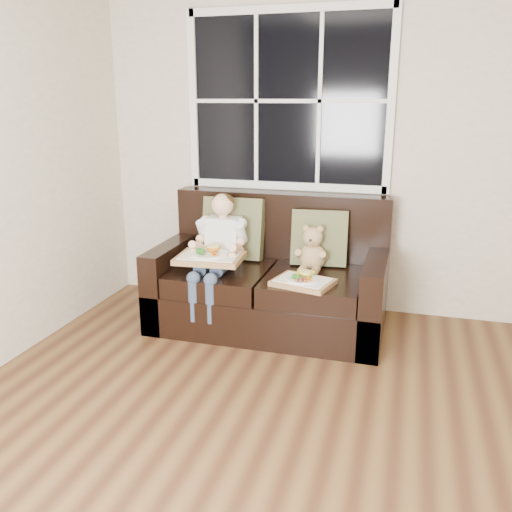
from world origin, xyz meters
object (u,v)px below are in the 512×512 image
(child, at_px, (219,243))
(tray_left, at_px, (210,256))
(teddy_bear, at_px, (312,251))
(loveseat, at_px, (271,284))
(tray_right, at_px, (303,281))

(child, height_order, tray_left, child)
(child, xyz_separation_m, teddy_bear, (0.68, 0.13, -0.05))
(loveseat, height_order, teddy_bear, loveseat)
(loveseat, xyz_separation_m, tray_right, (0.31, -0.34, 0.17))
(child, distance_m, teddy_bear, 0.69)
(child, bearing_deg, loveseat, 17.43)
(loveseat, relative_size, tray_left, 3.47)
(child, distance_m, tray_left, 0.18)
(teddy_bear, relative_size, tray_right, 0.78)
(tray_left, bearing_deg, loveseat, 32.02)
(teddy_bear, bearing_deg, tray_right, -87.85)
(teddy_bear, relative_size, tray_left, 0.71)
(child, distance_m, tray_right, 0.74)
(teddy_bear, bearing_deg, tray_left, -155.50)
(loveseat, relative_size, teddy_bear, 4.88)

